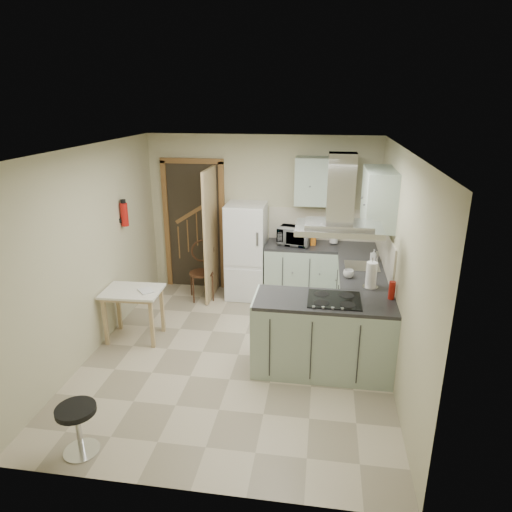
% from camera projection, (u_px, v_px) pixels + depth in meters
% --- Properties ---
extents(floor, '(4.20, 4.20, 0.00)m').
position_uv_depth(floor, '(238.00, 355.00, 5.66)').
color(floor, '#BEAF94').
rests_on(floor, ground).
extents(ceiling, '(4.20, 4.20, 0.00)m').
position_uv_depth(ceiling, '(235.00, 149.00, 4.84)').
color(ceiling, silver).
rests_on(ceiling, back_wall).
extents(back_wall, '(3.60, 0.00, 3.60)m').
position_uv_depth(back_wall, '(262.00, 216.00, 7.21)').
color(back_wall, '#BBB591').
rests_on(back_wall, floor).
extents(left_wall, '(0.00, 4.20, 4.20)m').
position_uv_depth(left_wall, '(90.00, 252.00, 5.50)').
color(left_wall, '#BBB591').
rests_on(left_wall, floor).
extents(right_wall, '(0.00, 4.20, 4.20)m').
position_uv_depth(right_wall, '(398.00, 268.00, 4.99)').
color(right_wall, '#BBB591').
rests_on(right_wall, floor).
extents(doorway, '(1.10, 0.12, 2.10)m').
position_uv_depth(doorway, '(194.00, 226.00, 7.40)').
color(doorway, brown).
rests_on(doorway, floor).
extents(fridge, '(0.60, 0.60, 1.50)m').
position_uv_depth(fridge, '(246.00, 251.00, 7.12)').
color(fridge, white).
rests_on(fridge, floor).
extents(counter_back, '(1.08, 0.60, 0.90)m').
position_uv_depth(counter_back, '(301.00, 272.00, 7.10)').
color(counter_back, '#9EB2A0').
rests_on(counter_back, floor).
extents(counter_right, '(0.60, 1.95, 0.90)m').
position_uv_depth(counter_right, '(358.00, 292.00, 6.35)').
color(counter_right, '#9EB2A0').
rests_on(counter_right, floor).
extents(splashback, '(1.68, 0.02, 0.50)m').
position_uv_depth(splashback, '(323.00, 224.00, 7.09)').
color(splashback, beige).
rests_on(splashback, counter_back).
extents(wall_cabinet_back, '(0.85, 0.35, 0.70)m').
position_uv_depth(wall_cabinet_back, '(324.00, 181.00, 6.71)').
color(wall_cabinet_back, '#9EB2A0').
rests_on(wall_cabinet_back, back_wall).
extents(wall_cabinet_right, '(0.35, 0.90, 0.70)m').
position_uv_depth(wall_cabinet_right, '(379.00, 198.00, 5.62)').
color(wall_cabinet_right, '#9EB2A0').
rests_on(wall_cabinet_right, right_wall).
extents(peninsula, '(1.55, 0.65, 0.90)m').
position_uv_depth(peninsula, '(323.00, 336.00, 5.20)').
color(peninsula, '#9EB2A0').
rests_on(peninsula, floor).
extents(hob, '(0.58, 0.50, 0.01)m').
position_uv_depth(hob, '(334.00, 300.00, 5.03)').
color(hob, black).
rests_on(hob, peninsula).
extents(extractor_hood, '(0.90, 0.55, 0.10)m').
position_uv_depth(extractor_hood, '(339.00, 229.00, 4.77)').
color(extractor_hood, silver).
rests_on(extractor_hood, ceiling).
extents(sink, '(0.45, 0.40, 0.01)m').
position_uv_depth(sink, '(362.00, 266.00, 6.04)').
color(sink, silver).
rests_on(sink, counter_right).
extents(fire_extinguisher, '(0.10, 0.10, 0.32)m').
position_uv_depth(fire_extinguisher, '(124.00, 215.00, 6.25)').
color(fire_extinguisher, '#B2140F').
rests_on(fire_extinguisher, left_wall).
extents(drop_leaf_table, '(0.75, 0.57, 0.68)m').
position_uv_depth(drop_leaf_table, '(135.00, 314.00, 5.95)').
color(drop_leaf_table, tan).
rests_on(drop_leaf_table, floor).
extents(bentwood_chair, '(0.49, 0.49, 0.85)m').
position_uv_depth(bentwood_chair, '(201.00, 273.00, 7.12)').
color(bentwood_chair, '#472F17').
rests_on(bentwood_chair, floor).
extents(stool, '(0.40, 0.40, 0.47)m').
position_uv_depth(stool, '(79.00, 430.00, 4.04)').
color(stool, black).
rests_on(stool, floor).
extents(microwave, '(0.54, 0.42, 0.27)m').
position_uv_depth(microwave, '(295.00, 236.00, 6.90)').
color(microwave, black).
rests_on(microwave, counter_back).
extents(kettle, '(0.13, 0.13, 0.19)m').
position_uv_depth(kettle, '(334.00, 238.00, 6.95)').
color(kettle, silver).
rests_on(kettle, counter_back).
extents(cereal_box, '(0.08, 0.20, 0.30)m').
position_uv_depth(cereal_box, '(314.00, 234.00, 6.93)').
color(cereal_box, orange).
rests_on(cereal_box, counter_back).
extents(soap_bottle, '(0.09, 0.09, 0.18)m').
position_uv_depth(soap_bottle, '(374.00, 256.00, 6.18)').
color(soap_bottle, silver).
rests_on(soap_bottle, counter_right).
extents(paper_towel, '(0.15, 0.15, 0.32)m').
position_uv_depth(paper_towel, '(371.00, 275.00, 5.32)').
color(paper_towel, white).
rests_on(paper_towel, counter_right).
extents(cup, '(0.14, 0.14, 0.10)m').
position_uv_depth(cup, '(348.00, 274.00, 5.65)').
color(cup, silver).
rests_on(cup, counter_right).
extents(red_bottle, '(0.08, 0.08, 0.20)m').
position_uv_depth(red_bottle, '(392.00, 290.00, 5.03)').
color(red_bottle, '#A1180D').
rests_on(red_bottle, peninsula).
extents(book, '(0.25, 0.26, 0.09)m').
position_uv_depth(book, '(140.00, 289.00, 5.74)').
color(book, brown).
rests_on(book, drop_leaf_table).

